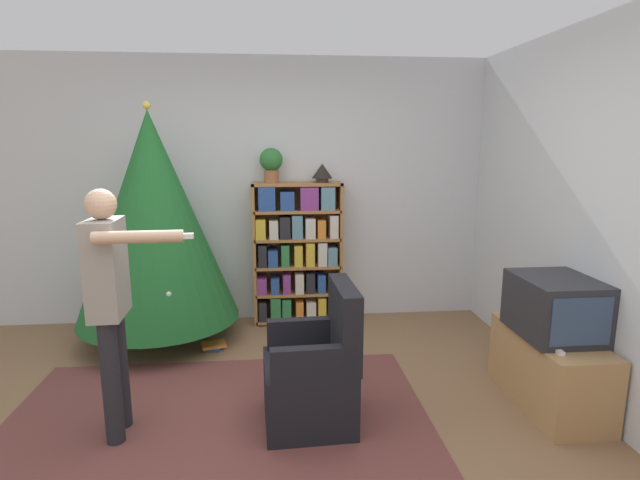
# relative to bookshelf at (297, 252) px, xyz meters

# --- Properties ---
(ground_plane) EXTENTS (14.00, 14.00, 0.00)m
(ground_plane) POSITION_rel_bookshelf_xyz_m (-0.31, -2.06, -0.72)
(ground_plane) COLOR #846042
(wall_back) EXTENTS (8.00, 0.10, 2.60)m
(wall_back) POSITION_rel_bookshelf_xyz_m (-0.31, 0.21, 0.58)
(wall_back) COLOR silver
(wall_back) RESTS_ON ground_plane
(wall_right) EXTENTS (0.10, 8.00, 2.60)m
(wall_right) POSITION_rel_bookshelf_xyz_m (1.93, -2.06, 0.58)
(wall_right) COLOR silver
(wall_right) RESTS_ON ground_plane
(area_rug) EXTENTS (2.78, 1.97, 0.01)m
(area_rug) POSITION_rel_bookshelf_xyz_m (-0.62, -1.87, -0.71)
(area_rug) COLOR brown
(area_rug) RESTS_ON ground_plane
(bookshelf) EXTENTS (0.87, 0.26, 1.41)m
(bookshelf) POSITION_rel_bookshelf_xyz_m (0.00, 0.00, 0.00)
(bookshelf) COLOR #A8703D
(bookshelf) RESTS_ON ground_plane
(tv_stand) EXTENTS (0.43, 0.94, 0.51)m
(tv_stand) POSITION_rel_bookshelf_xyz_m (1.64, -1.78, -0.46)
(tv_stand) COLOR tan
(tv_stand) RESTS_ON ground_plane
(television) EXTENTS (0.48, 0.59, 0.40)m
(television) POSITION_rel_bookshelf_xyz_m (1.64, -1.79, -0.01)
(television) COLOR #28282D
(television) RESTS_ON tv_stand
(game_remote) EXTENTS (0.04, 0.12, 0.02)m
(game_remote) POSITION_rel_bookshelf_xyz_m (1.51, -2.06, -0.20)
(game_remote) COLOR white
(game_remote) RESTS_ON tv_stand
(christmas_tree) EXTENTS (1.42, 1.42, 2.13)m
(christmas_tree) POSITION_rel_bookshelf_xyz_m (-1.27, -0.37, 0.42)
(christmas_tree) COLOR #4C3323
(christmas_tree) RESTS_ON ground_plane
(armchair) EXTENTS (0.59, 0.58, 0.92)m
(armchair) POSITION_rel_bookshelf_xyz_m (0.02, -1.86, -0.39)
(armchair) COLOR black
(armchair) RESTS_ON ground_plane
(standing_person) EXTENTS (0.64, 0.47, 1.53)m
(standing_person) POSITION_rel_bookshelf_xyz_m (-1.20, -1.87, 0.19)
(standing_person) COLOR #232328
(standing_person) RESTS_ON ground_plane
(potted_plant) EXTENTS (0.22, 0.22, 0.33)m
(potted_plant) POSITION_rel_bookshelf_xyz_m (-0.24, 0.01, 0.88)
(potted_plant) COLOR #935B38
(potted_plant) RESTS_ON bookshelf
(table_lamp) EXTENTS (0.20, 0.20, 0.18)m
(table_lamp) POSITION_rel_bookshelf_xyz_m (0.25, 0.01, 0.79)
(table_lamp) COLOR #473828
(table_lamp) RESTS_ON bookshelf
(book_pile_near_tree) EXTENTS (0.24, 0.20, 0.06)m
(book_pile_near_tree) POSITION_rel_bookshelf_xyz_m (-0.78, -0.63, -0.68)
(book_pile_near_tree) COLOR #284C93
(book_pile_near_tree) RESTS_ON ground_plane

